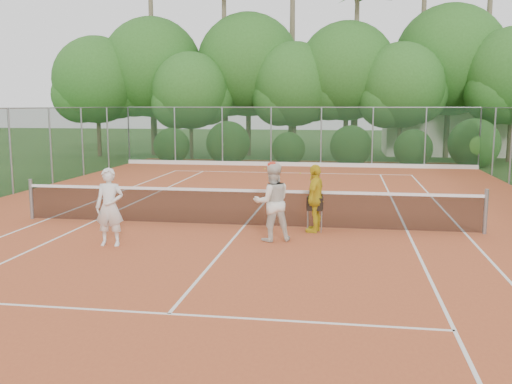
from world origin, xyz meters
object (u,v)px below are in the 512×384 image
player_yellow (315,198)px  ball_hopper (315,204)px  player_white (110,207)px  player_center_grp (272,202)px

player_yellow → ball_hopper: 0.16m
player_yellow → ball_hopper: (-0.01, 0.04, -0.15)m
player_white → player_center_grp: player_center_grp is taller
player_white → ball_hopper: (4.41, 2.14, -0.18)m
player_white → player_yellow: size_ratio=1.04×
player_yellow → player_white: bearing=-51.3°
player_white → player_yellow: 4.89m
player_white → player_yellow: (4.42, 2.11, -0.03)m
player_white → player_center_grp: size_ratio=0.95×
player_center_grp → player_yellow: player_center_grp is taller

